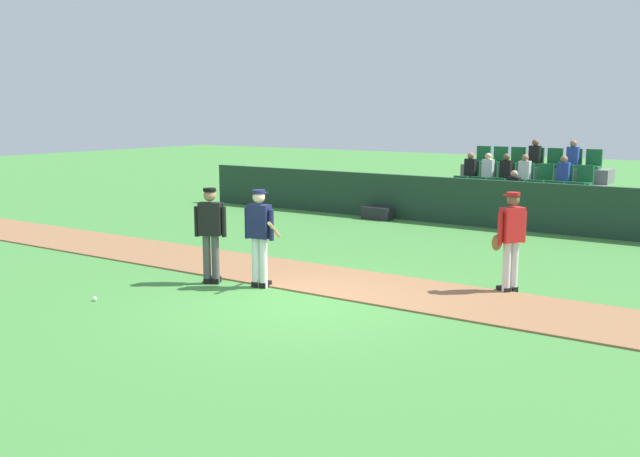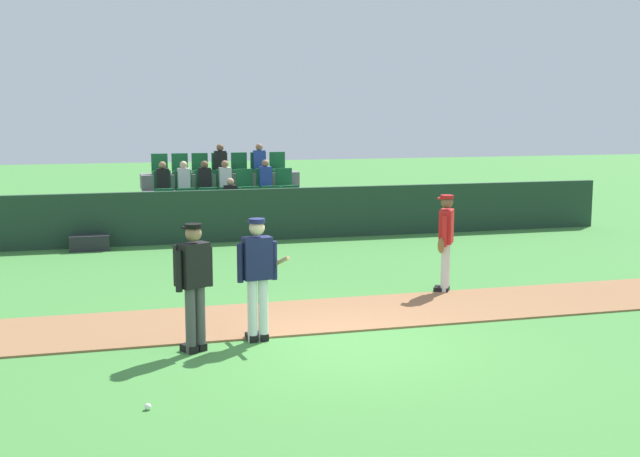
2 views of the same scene
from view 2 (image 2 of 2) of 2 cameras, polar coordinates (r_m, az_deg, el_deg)
name	(u,v)px [view 2 (image 2 of 2)]	position (r m, az deg, el deg)	size (l,w,h in m)	color
ground_plane	(346,344)	(11.50, 1.86, -8.13)	(80.00, 80.00, 0.00)	#42843A
infield_dirt_path	(317,315)	(12.97, -0.22, -6.13)	(28.00, 2.07, 0.03)	#936642
dugout_fence	(237,215)	(20.21, -5.86, 0.92)	(20.00, 0.16, 1.29)	#1E3828
stadium_bleachers	(225,207)	(22.05, -6.68, 1.51)	(4.45, 2.95, 2.30)	slate
batter_navy_jersey	(258,274)	(11.45, -4.40, -3.23)	(0.72, 0.75, 1.76)	white
umpire_home_plate	(194,280)	(11.05, -8.88, -3.57)	(0.54, 0.45, 1.76)	#4C4C4C
runner_red_jersey	(446,240)	(14.61, 8.82, -0.78)	(0.48, 0.58, 1.76)	silver
baseball	(148,407)	(9.30, -12.00, -12.14)	(0.07, 0.07, 0.07)	white
equipment_bag	(89,243)	(19.57, -15.89, -0.99)	(0.90, 0.36, 0.36)	#232328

